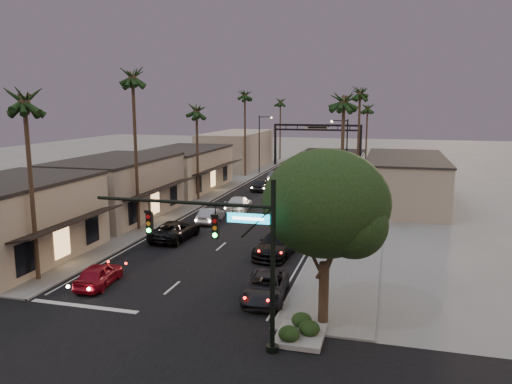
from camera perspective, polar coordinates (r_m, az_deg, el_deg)
The scene contains 34 objects.
ground at distance 58.51m, azimuth 2.71°, elevation -0.61°, with size 200.00×200.00×0.00m, color slate.
road at distance 63.32m, azimuth 3.68°, elevation 0.21°, with size 14.00×120.00×0.02m, color black.
cross_street at distance 23.06m, azimuth -20.52°, elevation -18.91°, with size 80.00×12.00×0.02m, color black.
sidewalk_left at distance 72.37m, azimuth -2.60°, elevation 1.53°, with size 5.00×92.00×0.12m, color slate.
sidewalk_right at distance 69.07m, azimuth 12.60°, elevation 0.87°, with size 5.00×92.00×0.12m, color slate.
storefront_near at distance 38.71m, azimuth -26.22°, elevation -3.13°, with size 8.00×12.00×5.50m, color tan.
storefront_mid at distance 49.83m, azimuth -15.64°, elevation 0.32°, with size 8.00×14.00×5.50m, color gray.
storefront_far at distance 63.97m, azimuth -8.34°, elevation 2.49°, with size 8.00×16.00×5.00m, color tan.
storefront_dist at distance 85.36m, azimuth -2.21°, elevation 4.84°, with size 8.00×20.00×6.00m, color gray.
building_right at distance 56.81m, azimuth 16.66°, elevation 1.20°, with size 8.00×18.00×5.00m, color gray.
traffic_signal at distance 22.00m, azimuth -2.92°, elevation -5.36°, with size 8.51×0.22×7.80m.
corner_tree at distance 24.28m, azimuth 8.15°, elevation -1.79°, with size 6.20×6.20×8.80m.
planter at distance 24.55m, azimuth 5.08°, elevation -16.41°, with size 2.20×2.60×0.24m, color gray.
arch at distance 87.18m, azimuth 7.01°, elevation 6.56°, with size 15.20×0.40×7.27m.
streetlight_right at distance 61.64m, azimuth 10.08°, elevation 4.80°, with size 2.13×0.30×9.00m.
streetlight_left at distance 76.80m, azimuth 0.58°, elevation 6.00°, with size 2.13×0.30×9.00m.
palm_la at distance 32.68m, azimuth -25.02°, elevation 10.08°, with size 3.20×3.20×13.20m.
palm_lb at distance 43.55m, azimuth -13.95°, elevation 13.09°, with size 3.20×3.20×15.20m.
palm_lc at distance 56.17m, azimuth -6.82°, elevation 9.62°, with size 3.20×3.20×12.20m.
palm_ld at distance 74.16m, azimuth -1.29°, elevation 11.32°, with size 3.20×3.20×14.20m.
palm_ra at distance 40.31m, azimuth 10.03°, elevation 10.72°, with size 3.20×3.20×13.20m.
palm_rb at distance 60.27m, azimuth 11.83°, elevation 11.37°, with size 3.20×3.20×14.20m.
palm_rc at distance 80.23m, azimuth 12.65°, elevation 9.61°, with size 3.20×3.20×12.20m.
palm_far at distance 96.37m, azimuth 2.81°, elevation 10.48°, with size 3.20×3.20×13.20m.
oncoming_red at distance 32.06m, azimuth -17.51°, elevation -8.99°, with size 1.65×4.10×1.40m, color maroon.
oncoming_pickup at distance 41.07m, azimuth -9.20°, elevation -4.32°, with size 2.54×5.51×1.53m, color black.
oncoming_silver at distance 46.38m, azimuth -5.21°, elevation -2.65°, with size 1.45×4.16×1.37m, color #98989D.
oncoming_white at distance 51.13m, azimuth -1.98°, elevation -1.33°, with size 2.10×5.17×1.50m, color silver.
oncoming_dgrey at distance 62.82m, azimuth 0.74°, elevation 0.87°, with size 1.84×4.58×1.56m, color black.
oncoming_grey_far at distance 69.71m, azimuth 2.44°, elevation 1.78°, with size 1.62×4.65×1.53m, color #434448.
curbside_near at distance 28.71m, azimuth 1.11°, elevation -10.80°, with size 2.29×4.96×1.38m, color black.
curbside_black at distance 36.55m, azimuth 2.53°, elevation -5.89°, with size 2.39×5.88×1.71m, color black.
curbside_grey at distance 48.49m, azimuth 6.14°, elevation -1.89°, with size 2.03×5.04×1.72m, color #505156.
curbside_far at distance 65.33m, azimuth 8.64°, elevation 1.05°, with size 1.50×4.31×1.42m, color black.
Camera 1 is at (12.28, -16.14, 10.99)m, focal length 35.00 mm.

